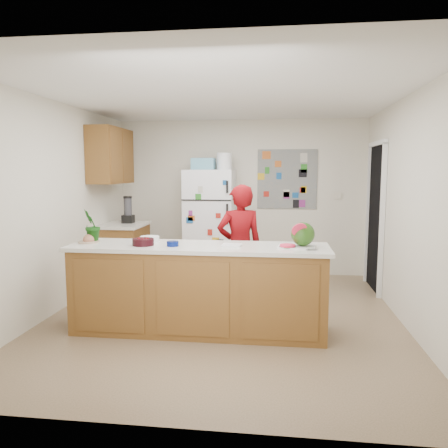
# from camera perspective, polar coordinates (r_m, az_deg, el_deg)

# --- Properties ---
(floor) EXTENTS (4.00, 4.50, 0.02)m
(floor) POSITION_cam_1_polar(r_m,az_deg,el_deg) (5.19, -0.08, -12.06)
(floor) COLOR brown
(floor) RESTS_ON ground
(wall_back) EXTENTS (4.00, 0.02, 2.50)m
(wall_back) POSITION_cam_1_polar(r_m,az_deg,el_deg) (7.17, 2.19, 3.48)
(wall_back) COLOR beige
(wall_back) RESTS_ON ground
(wall_left) EXTENTS (0.02, 4.50, 2.50)m
(wall_left) POSITION_cam_1_polar(r_m,az_deg,el_deg) (5.55, -21.15, 2.02)
(wall_left) COLOR beige
(wall_left) RESTS_ON ground
(wall_right) EXTENTS (0.02, 4.50, 2.50)m
(wall_right) POSITION_cam_1_polar(r_m,az_deg,el_deg) (5.09, 23.02, 1.53)
(wall_right) COLOR beige
(wall_right) RESTS_ON ground
(ceiling) EXTENTS (4.00, 4.50, 0.02)m
(ceiling) POSITION_cam_1_polar(r_m,az_deg,el_deg) (4.98, -0.08, 16.53)
(ceiling) COLOR white
(ceiling) RESTS_ON wall_back
(doorway) EXTENTS (0.03, 0.85, 2.04)m
(doorway) POSITION_cam_1_polar(r_m,az_deg,el_deg) (6.50, 19.24, 0.71)
(doorway) COLOR black
(doorway) RESTS_ON ground
(peninsula_base) EXTENTS (2.60, 0.62, 0.88)m
(peninsula_base) POSITION_cam_1_polar(r_m,az_deg,el_deg) (4.62, -3.36, -8.66)
(peninsula_base) COLOR brown
(peninsula_base) RESTS_ON floor
(peninsula_top) EXTENTS (2.68, 0.70, 0.04)m
(peninsula_top) POSITION_cam_1_polar(r_m,az_deg,el_deg) (4.51, -3.40, -3.02)
(peninsula_top) COLOR silver
(peninsula_top) RESTS_ON peninsula_base
(side_counter_base) EXTENTS (0.60, 0.80, 0.86)m
(side_counter_base) POSITION_cam_1_polar(r_m,az_deg,el_deg) (6.75, -13.01, -3.93)
(side_counter_base) COLOR brown
(side_counter_base) RESTS_ON floor
(side_counter_top) EXTENTS (0.64, 0.84, 0.04)m
(side_counter_top) POSITION_cam_1_polar(r_m,az_deg,el_deg) (6.68, -13.11, -0.13)
(side_counter_top) COLOR silver
(side_counter_top) RESTS_ON side_counter_base
(upper_cabinets) EXTENTS (0.35, 1.00, 0.80)m
(upper_cabinets) POSITION_cam_1_polar(r_m,az_deg,el_deg) (6.64, -14.57, 8.60)
(upper_cabinets) COLOR brown
(upper_cabinets) RESTS_ON wall_left
(refrigerator) EXTENTS (0.75, 0.70, 1.70)m
(refrigerator) POSITION_cam_1_polar(r_m,az_deg,el_deg) (6.89, -1.83, -0.00)
(refrigerator) COLOR silver
(refrigerator) RESTS_ON floor
(fridge_top_bin) EXTENTS (0.35, 0.28, 0.18)m
(fridge_top_bin) POSITION_cam_1_polar(r_m,az_deg,el_deg) (6.85, -2.70, 7.83)
(fridge_top_bin) COLOR #5999B2
(fridge_top_bin) RESTS_ON refrigerator
(photo_collage) EXTENTS (0.95, 0.01, 0.95)m
(photo_collage) POSITION_cam_1_polar(r_m,az_deg,el_deg) (7.11, 8.25, 5.80)
(photo_collage) COLOR slate
(photo_collage) RESTS_ON wall_back
(person) EXTENTS (0.64, 0.52, 1.52)m
(person) POSITION_cam_1_polar(r_m,az_deg,el_deg) (5.28, 2.07, -3.09)
(person) COLOR maroon
(person) RESTS_ON floor
(blender_appliance) EXTENTS (0.12, 0.12, 0.38)m
(blender_appliance) POSITION_cam_1_polar(r_m,az_deg,el_deg) (6.75, -12.44, 1.75)
(blender_appliance) COLOR black
(blender_appliance) RESTS_ON side_counter_top
(cutting_board) EXTENTS (0.40, 0.31, 0.01)m
(cutting_board) POSITION_cam_1_polar(r_m,az_deg,el_deg) (4.44, 9.46, -2.93)
(cutting_board) COLOR white
(cutting_board) RESTS_ON peninsula_top
(watermelon) EXTENTS (0.24, 0.24, 0.24)m
(watermelon) POSITION_cam_1_polar(r_m,az_deg,el_deg) (4.45, 10.26, -1.31)
(watermelon) COLOR #2D5819
(watermelon) RESTS_ON cutting_board
(watermelon_slice) EXTENTS (0.16, 0.16, 0.02)m
(watermelon_slice) POSITION_cam_1_polar(r_m,az_deg,el_deg) (4.39, 8.30, -2.80)
(watermelon_slice) COLOR red
(watermelon_slice) RESTS_ON cutting_board
(cherry_bowl) EXTENTS (0.24, 0.24, 0.07)m
(cherry_bowl) POSITION_cam_1_polar(r_m,az_deg,el_deg) (4.56, -10.51, -2.32)
(cherry_bowl) COLOR black
(cherry_bowl) RESTS_ON peninsula_top
(white_bowl) EXTENTS (0.23, 0.23, 0.06)m
(white_bowl) POSITION_cam_1_polar(r_m,az_deg,el_deg) (4.78, -9.68, -1.95)
(white_bowl) COLOR white
(white_bowl) RESTS_ON peninsula_top
(cobalt_bowl) EXTENTS (0.15, 0.15, 0.05)m
(cobalt_bowl) POSITION_cam_1_polar(r_m,az_deg,el_deg) (4.47, -6.72, -2.57)
(cobalt_bowl) COLOR #041258
(cobalt_bowl) RESTS_ON peninsula_top
(plate) EXTENTS (0.28, 0.28, 0.02)m
(plate) POSITION_cam_1_polar(r_m,az_deg,el_deg) (4.88, -17.25, -2.24)
(plate) COLOR beige
(plate) RESTS_ON peninsula_top
(paper_towel) EXTENTS (0.20, 0.18, 0.02)m
(paper_towel) POSITION_cam_1_polar(r_m,az_deg,el_deg) (4.43, 0.99, -2.81)
(paper_towel) COLOR silver
(paper_towel) RESTS_ON peninsula_top
(keys) EXTENTS (0.11, 0.08, 0.01)m
(keys) POSITION_cam_1_polar(r_m,az_deg,el_deg) (4.29, 11.37, -3.32)
(keys) COLOR gray
(keys) RESTS_ON peninsula_top
(potted_plant) EXTENTS (0.17, 0.20, 0.36)m
(potted_plant) POSITION_cam_1_polar(r_m,az_deg,el_deg) (4.88, -16.90, -0.19)
(potted_plant) COLOR #0A4410
(potted_plant) RESTS_ON peninsula_top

